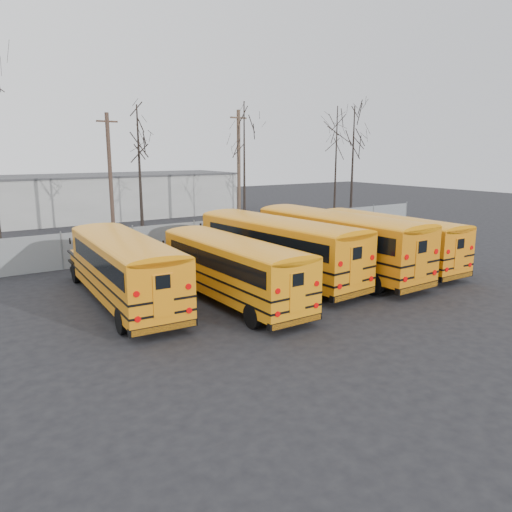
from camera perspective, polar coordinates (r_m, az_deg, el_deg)
ground at (r=22.08m, az=7.34°, el=-4.91°), size 120.00×120.00×0.00m
fence at (r=31.62m, az=-7.04°, el=2.12°), size 40.00×0.04×2.00m
distant_building at (r=50.63m, az=-15.40°, el=6.63°), size 22.00×8.00×4.00m
bus_a at (r=21.47m, az=-14.91°, el=-0.87°), size 3.09×10.80×2.99m
bus_b at (r=21.11m, az=-2.92°, el=-0.93°), size 2.39×10.18×2.84m
bus_c at (r=24.52m, az=2.28°, el=1.44°), size 3.55×11.69×3.23m
bus_d at (r=26.07m, az=9.03°, el=2.07°), size 3.08×11.98×3.33m
bus_e at (r=28.42m, az=14.53°, el=2.19°), size 2.50×10.56×2.95m
utility_pole_left at (r=36.77m, az=-16.31°, el=8.72°), size 1.58×0.42×8.90m
utility_pole_right at (r=42.56m, az=-1.98°, el=10.08°), size 1.71×0.40×9.62m
tree_3 at (r=36.07m, az=-13.13°, el=9.05°), size 0.26×0.26×9.41m
tree_4 at (r=36.56m, az=-1.34°, el=9.65°), size 0.26×0.26×9.75m
tree_5 at (r=40.43m, az=9.08°, el=9.71°), size 0.26×0.26×9.72m
tree_6 at (r=44.40m, az=10.96°, el=10.05°), size 0.26×0.26×10.04m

